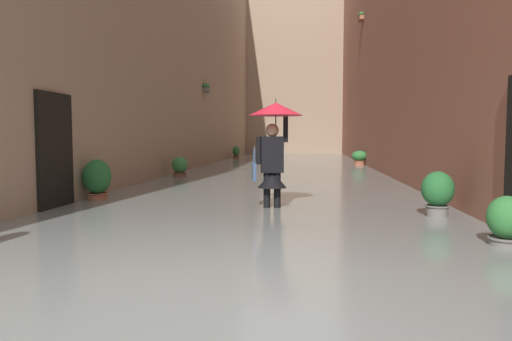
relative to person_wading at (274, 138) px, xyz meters
name	(u,v)px	position (x,y,z in m)	size (l,w,h in m)	color
ground_plane	(284,172)	(0.34, -10.79, -1.42)	(74.87, 74.87, 0.00)	slate
flood_water	(284,170)	(0.34, -10.79, -1.31)	(7.69, 35.95, 0.22)	slate
building_facade_left	(397,16)	(-4.00, -10.78, 4.64)	(2.04, 33.95, 12.12)	#935642
building_facade_right	(177,18)	(4.69, -10.78, 4.82)	(2.04, 33.95, 12.49)	gray
building_facade_far	(294,74)	(0.34, -26.66, 4.59)	(10.49, 1.80, 12.02)	gray
person_wading	(274,138)	(0.00, 0.00, 0.00)	(0.93, 0.93, 2.10)	black
potted_plant_mid_right	(180,169)	(3.29, -5.90, -0.96)	(0.48, 0.48, 0.83)	brown
potted_plant_far_left	(506,228)	(-2.82, 2.52, -1.01)	(0.43, 0.43, 0.78)	#66605B
potted_plant_mid_left	(359,158)	(-2.84, -12.49, -0.92)	(0.66, 0.66, 0.84)	#9E563D
potted_plant_near_right	(236,154)	(3.37, -17.99, -0.94)	(0.41, 0.41, 0.92)	brown
potted_plant_near_left	(438,196)	(-2.57, 0.64, -0.89)	(0.49, 0.49, 0.92)	#66605B
potted_plant_far_right	(97,182)	(3.50, -0.69, -0.86)	(0.54, 0.54, 1.00)	#9E563D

